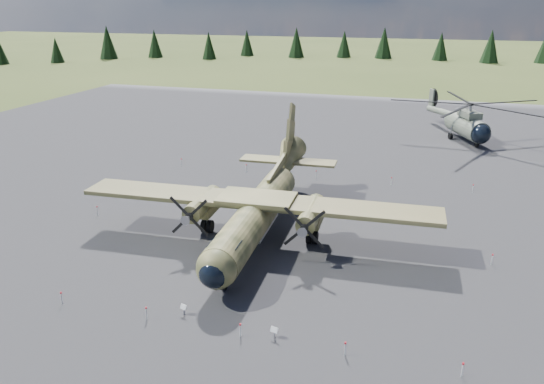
# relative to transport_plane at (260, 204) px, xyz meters

# --- Properties ---
(ground) EXTENTS (500.00, 500.00, 0.00)m
(ground) POSITION_rel_transport_plane_xyz_m (1.23, -0.14, -2.69)
(ground) COLOR #4E5727
(ground) RESTS_ON ground
(apron) EXTENTS (120.00, 120.00, 0.04)m
(apron) POSITION_rel_transport_plane_xyz_m (1.23, 9.86, -2.69)
(apron) COLOR #59585D
(apron) RESTS_ON ground
(transport_plane) EXTENTS (28.44, 25.83, 9.38)m
(transport_plane) POSITION_rel_transport_plane_xyz_m (0.00, 0.00, 0.00)
(transport_plane) COLOR #3B4022
(transport_plane) RESTS_ON ground
(helicopter_near) EXTENTS (27.56, 27.56, 5.33)m
(helicopter_near) POSITION_rel_transport_plane_xyz_m (17.27, 37.40, 1.09)
(helicopter_near) COLOR slate
(helicopter_near) RESTS_ON ground
(info_placard_left) EXTENTS (0.48, 0.32, 0.69)m
(info_placard_left) POSITION_rel_transport_plane_xyz_m (-0.86, -12.52, -2.23)
(info_placard_left) COLOR gray
(info_placard_left) RESTS_ON ground
(info_placard_right) EXTENTS (0.49, 0.30, 0.71)m
(info_placard_right) POSITION_rel_transport_plane_xyz_m (5.12, -13.22, -2.22)
(info_placard_right) COLOR gray
(info_placard_right) RESTS_ON ground
(barrier_fence) EXTENTS (33.12, 29.62, 0.85)m
(barrier_fence) POSITION_rel_transport_plane_xyz_m (0.77, -0.22, -2.19)
(barrier_fence) COLOR silver
(barrier_fence) RESTS_ON ground
(treeline) EXTENTS (311.79, 303.34, 10.91)m
(treeline) POSITION_rel_transport_plane_xyz_m (3.15, 3.94, 2.06)
(treeline) COLOR black
(treeline) RESTS_ON ground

